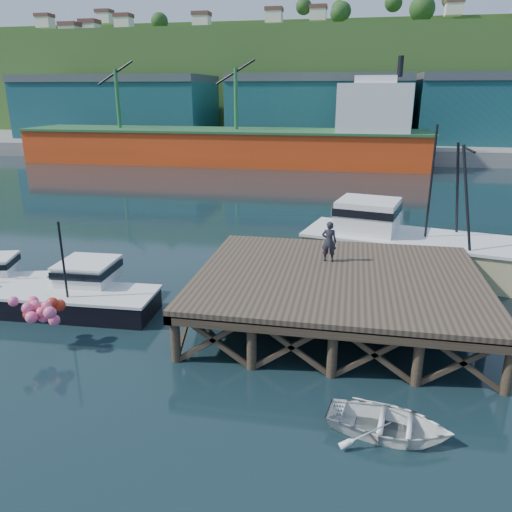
% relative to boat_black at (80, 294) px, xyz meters
% --- Properties ---
extents(ground, '(300.00, 300.00, 0.00)m').
position_rel_boat_black_xyz_m(ground, '(6.01, 1.20, -0.81)').
color(ground, black).
rests_on(ground, ground).
extents(wharf, '(12.00, 10.00, 2.62)m').
position_rel_boat_black_xyz_m(wharf, '(11.51, 1.01, 1.13)').
color(wharf, brown).
rests_on(wharf, ground).
extents(far_quay, '(160.00, 40.00, 2.00)m').
position_rel_boat_black_xyz_m(far_quay, '(6.01, 71.20, 0.19)').
color(far_quay, gray).
rests_on(far_quay, ground).
extents(warehouse_left, '(32.00, 16.00, 9.00)m').
position_rel_boat_black_xyz_m(warehouse_left, '(-28.99, 66.20, 5.69)').
color(warehouse_left, '#1B5859').
rests_on(warehouse_left, far_quay).
extents(warehouse_mid, '(28.00, 16.00, 9.00)m').
position_rel_boat_black_xyz_m(warehouse_mid, '(6.01, 66.20, 5.69)').
color(warehouse_mid, '#1B5859').
rests_on(warehouse_mid, far_quay).
extents(cargo_ship, '(55.50, 10.00, 13.75)m').
position_rel_boat_black_xyz_m(cargo_ship, '(-2.45, 49.20, 2.50)').
color(cargo_ship, '#E74315').
rests_on(cargo_ship, ground).
extents(hillside, '(220.00, 50.00, 22.00)m').
position_rel_boat_black_xyz_m(hillside, '(6.01, 101.20, 10.19)').
color(hillside, '#2D511E').
rests_on(hillside, ground).
extents(boat_black, '(7.26, 6.11, 4.43)m').
position_rel_boat_black_xyz_m(boat_black, '(0.00, 0.00, 0.00)').
color(boat_black, black).
rests_on(boat_black, ground).
extents(trawler, '(12.52, 6.81, 7.95)m').
position_rel_boat_black_xyz_m(trawler, '(15.14, 8.25, 0.82)').
color(trawler, '#C9C282').
rests_on(trawler, ground).
extents(dinghy, '(3.92, 3.08, 0.74)m').
position_rel_boat_black_xyz_m(dinghy, '(13.28, -6.35, -0.44)').
color(dinghy, white).
rests_on(dinghy, ground).
extents(dockworker, '(0.71, 0.49, 1.87)m').
position_rel_boat_black_xyz_m(dockworker, '(10.98, 2.84, 2.25)').
color(dockworker, '#212129').
rests_on(dockworker, wharf).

